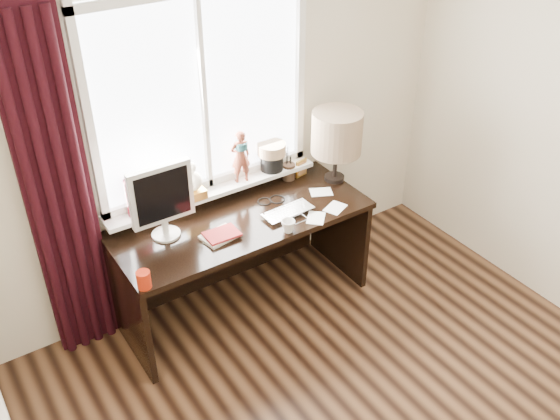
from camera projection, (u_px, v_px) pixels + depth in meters
wall_back at (223, 116)px, 4.05m from camera, size 3.50×0.00×2.60m
laptop at (288, 212)px, 4.08m from camera, size 0.36×0.24×0.03m
mug at (288, 226)px, 3.89m from camera, size 0.12×0.12×0.09m
red_cup at (144, 280)px, 3.44m from camera, size 0.08×0.08×0.11m
window at (208, 123)px, 3.95m from camera, size 1.52×0.20×1.40m
curtain at (59, 198)px, 3.56m from camera, size 0.38×0.09×2.25m
desk at (235, 240)px, 4.25m from camera, size 1.70×0.70×0.75m
monitor at (162, 198)px, 3.73m from camera, size 0.40×0.18×0.49m
notebook_stack at (221, 235)px, 3.86m from camera, size 0.24×0.19×0.03m
brush_holder at (289, 171)px, 4.43m from camera, size 0.09×0.09×0.25m
icon_frame at (301, 168)px, 4.46m from camera, size 0.10×0.04×0.13m
table_lamp at (337, 134)px, 4.25m from camera, size 0.35×0.35×0.52m
loose_papers at (324, 206)px, 4.16m from camera, size 0.40×0.41×0.00m
desk_cables at (277, 207)px, 4.14m from camera, size 0.22×0.36×0.01m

